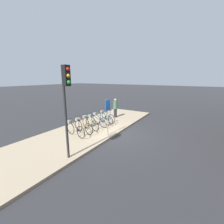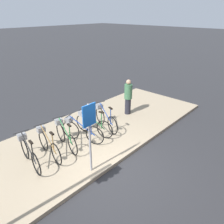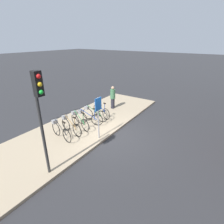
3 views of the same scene
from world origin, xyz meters
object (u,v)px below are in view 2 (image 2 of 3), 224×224
pedestrian (128,96)px  sign_post (90,127)px  parked_bicycle_4 (92,123)px  parked_bicycle_5 (105,117)px  parked_bicycle_0 (28,152)px  parked_bicycle_1 (48,143)px  parked_bicycle_3 (80,130)px  parked_bicycle_2 (65,135)px

pedestrian → sign_post: (-3.70, -1.66, 0.60)m
parked_bicycle_4 → parked_bicycle_5: (0.68, -0.00, 0.00)m
parked_bicycle_0 → parked_bicycle_1: (0.64, -0.02, 0.00)m
parked_bicycle_1 → sign_post: size_ratio=0.79×
parked_bicycle_4 → pedestrian: bearing=3.5°
parked_bicycle_3 → parked_bicycle_4: 0.61m
sign_post → parked_bicycle_4: bearing=46.9°
parked_bicycle_4 → sign_post: (-1.42, -1.52, 0.97)m
parked_bicycle_2 → pedestrian: bearing=1.4°
parked_bicycle_4 → parked_bicycle_2: bearing=177.0°
parked_bicycle_0 → parked_bicycle_2: (1.30, 0.01, 0.00)m
parked_bicycle_5 → parked_bicycle_3: bearing=-177.5°
parked_bicycle_1 → pedestrian: pedestrian is taller
parked_bicycle_2 → sign_post: 1.87m
parked_bicycle_1 → parked_bicycle_2: (0.67, 0.03, 0.00)m
pedestrian → parked_bicycle_0: bearing=-178.9°
parked_bicycle_1 → pedestrian: size_ratio=1.04×
parked_bicycle_4 → parked_bicycle_5: bearing=-0.4°
parked_bicycle_0 → parked_bicycle_5: (3.14, -0.06, 0.00)m
parked_bicycle_1 → parked_bicycle_4: (1.83, -0.03, 0.00)m
parked_bicycle_2 → parked_bicycle_4: 1.16m
parked_bicycle_0 → parked_bicycle_3: bearing=-3.5°
parked_bicycle_4 → pedestrian: pedestrian is taller
parked_bicycle_2 → parked_bicycle_5: 1.84m
parked_bicycle_3 → parked_bicycle_4: same height
parked_bicycle_0 → parked_bicycle_1: 0.64m
parked_bicycle_3 → pedestrian: 2.92m
sign_post → parked_bicycle_1: bearing=104.7°
parked_bicycle_0 → parked_bicycle_2: bearing=0.3°
parked_bicycle_1 → parked_bicycle_2: same height
parked_bicycle_2 → parked_bicycle_5: size_ratio=1.02×
parked_bicycle_2 → parked_bicycle_3: bearing=-12.3°
parked_bicycle_0 → sign_post: size_ratio=0.79×
pedestrian → sign_post: bearing=-155.9°
parked_bicycle_2 → sign_post: size_ratio=0.78×
parked_bicycle_2 → pedestrian: (3.44, 0.08, 0.37)m
parked_bicycle_0 → sign_post: bearing=-56.4°
parked_bicycle_3 → sign_post: 1.93m
parked_bicycle_5 → parked_bicycle_0: bearing=179.0°
parked_bicycle_0 → sign_post: (1.04, -1.57, 0.97)m
pedestrian → parked_bicycle_2: bearing=-178.6°
parked_bicycle_1 → parked_bicycle_4: size_ratio=1.01×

